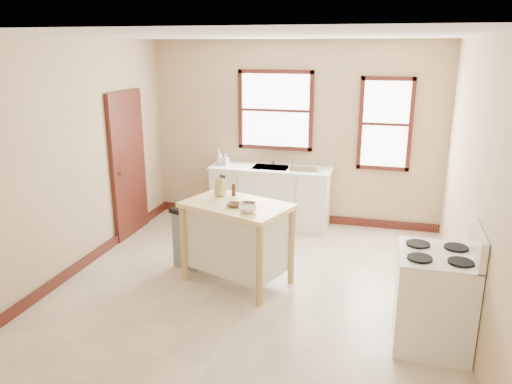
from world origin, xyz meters
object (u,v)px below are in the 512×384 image
at_px(dish_rack, 305,167).
at_px(bowl_b, 248,205).
at_px(kitchen_island, 237,243).
at_px(gas_stove, 435,286).
at_px(soap_bottle_a, 219,157).
at_px(knife_block, 220,188).
at_px(bowl_c, 248,209).
at_px(pepper_grinder, 234,190).
at_px(soap_bottle_b, 226,159).
at_px(trash_bin, 191,237).
at_px(bowl_a, 234,205).

relative_size(dish_rack, bowl_b, 2.50).
height_order(kitchen_island, gas_stove, gas_stove).
distance_m(soap_bottle_a, knife_block, 1.84).
bearing_deg(bowl_c, pepper_grinder, 121.71).
bearing_deg(bowl_c, soap_bottle_b, 113.91).
xyz_separation_m(knife_block, trash_bin, (-0.41, 0.01, -0.68)).
relative_size(bowl_a, bowl_c, 0.87).
distance_m(soap_bottle_b, bowl_b, 2.28).
bearing_deg(trash_bin, bowl_a, -6.53).
xyz_separation_m(knife_block, bowl_c, (0.49, -0.51, -0.07)).
bearing_deg(bowl_b, bowl_c, -72.16).
bearing_deg(knife_block, soap_bottle_b, 127.35).
bearing_deg(bowl_b, knife_block, 142.64).
relative_size(soap_bottle_a, bowl_b, 1.37).
distance_m(soap_bottle_a, bowl_b, 2.32).
relative_size(soap_bottle_a, pepper_grinder, 1.61).
bearing_deg(soap_bottle_a, kitchen_island, -41.56).
height_order(kitchen_island, bowl_a, bowl_a).
xyz_separation_m(pepper_grinder, trash_bin, (-0.57, -0.02, -0.66)).
bearing_deg(bowl_a, knife_block, 127.24).
distance_m(soap_bottle_b, bowl_c, 2.46).
height_order(kitchen_island, knife_block, knife_block).
bearing_deg(bowl_b, pepper_grinder, 127.28).
xyz_separation_m(bowl_a, bowl_b, (0.15, 0.04, 0.00)).
relative_size(bowl_b, trash_bin, 0.23).
distance_m(knife_block, bowl_c, 0.71).
height_order(bowl_b, gas_stove, gas_stove).
distance_m(pepper_grinder, gas_stove, 2.53).
bearing_deg(knife_block, pepper_grinder, 33.47).
xyz_separation_m(pepper_grinder, bowl_a, (0.12, -0.40, -0.06)).
height_order(dish_rack, gas_stove, gas_stove).
bearing_deg(trash_bin, soap_bottle_a, 118.70).
relative_size(pepper_grinder, bowl_b, 0.86).
relative_size(knife_block, bowl_c, 1.08).
bearing_deg(bowl_a, soap_bottle_a, 112.87).
bearing_deg(gas_stove, soap_bottle_b, 136.53).
xyz_separation_m(trash_bin, gas_stove, (2.82, -1.03, 0.20)).
xyz_separation_m(dish_rack, bowl_b, (-0.31, -2.05, 0.02)).
xyz_separation_m(soap_bottle_b, dish_rack, (1.25, -0.02, -0.04)).
height_order(soap_bottle_b, trash_bin, soap_bottle_b).
height_order(knife_block, gas_stove, gas_stove).
height_order(soap_bottle_b, bowl_b, soap_bottle_b).
bearing_deg(soap_bottle_b, trash_bin, -70.78).
xyz_separation_m(soap_bottle_b, bowl_c, (1.00, -2.25, -0.01)).
bearing_deg(pepper_grinder, bowl_a, -72.87).
bearing_deg(soap_bottle_a, knife_block, -46.30).
relative_size(soap_bottle_b, dish_rack, 0.41).
xyz_separation_m(soap_bottle_a, bowl_a, (0.89, -2.11, -0.05)).
distance_m(soap_bottle_a, bowl_c, 2.50).
distance_m(bowl_b, gas_stove, 2.13).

